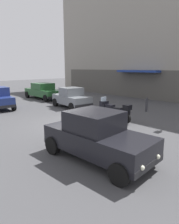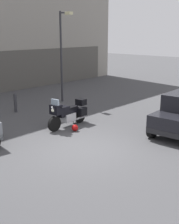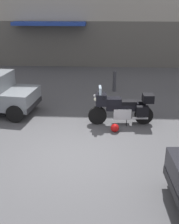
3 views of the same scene
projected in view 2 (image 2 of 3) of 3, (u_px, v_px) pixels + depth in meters
The scene contains 5 objects.
ground_plane at pixel (84, 149), 10.48m from camera, with size 80.00×80.00×0.00m, color #424244.
motorcycle at pixel (68, 113), 12.80m from camera, with size 2.26×0.78×1.36m.
helmet at pixel (75, 128), 12.31m from camera, with size 0.28×0.28×0.28m, color #990C0C.
streetlamp_curbside at pixel (63, 49), 16.82m from camera, with size 0.28×0.94×5.16m.
bollard_curbside at pixel (15, 102), 15.16m from camera, with size 0.16×0.16×1.00m.
Camera 2 is at (-7.08, -6.74, 4.00)m, focal length 47.17 mm.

